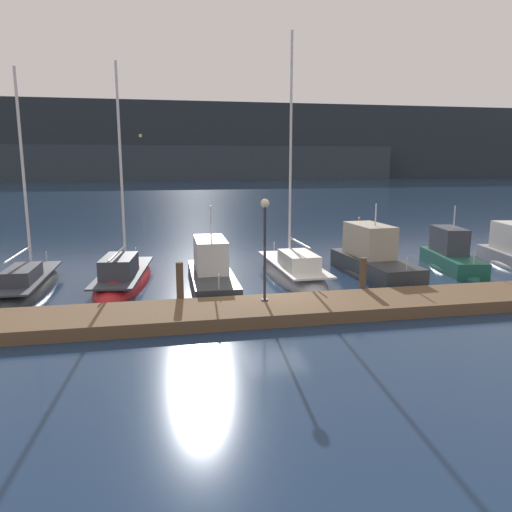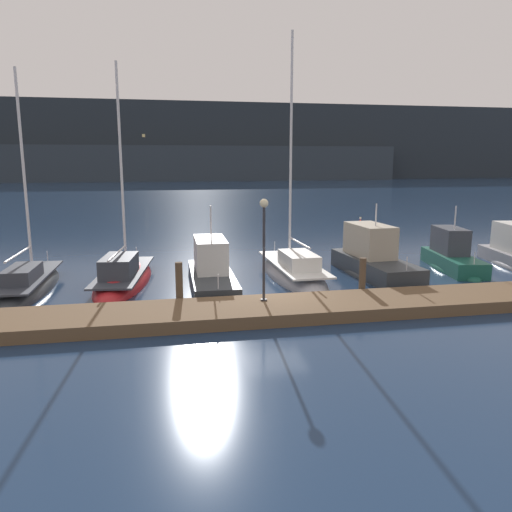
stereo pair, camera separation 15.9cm
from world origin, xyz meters
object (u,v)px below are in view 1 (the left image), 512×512
object	(u,v)px
motorboat_berth_8	(451,261)
dock_lamppost	(265,233)
motorboat_berth_7	(373,265)
sailboat_berth_6	(293,274)
sailboat_berth_3	(29,288)
sailboat_berth_4	(124,280)
motorboat_berth_5	(212,277)
channel_buoy	(359,232)

from	to	relation	value
motorboat_berth_8	dock_lamppost	bearing A→B (deg)	-153.96
motorboat_berth_7	sailboat_berth_6	bearing A→B (deg)	173.81
sailboat_berth_3	dock_lamppost	xyz separation A→B (m)	(9.47, -5.18, 2.89)
sailboat_berth_6	motorboat_berth_8	size ratio (longest dim) A/B	2.06
sailboat_berth_4	motorboat_berth_5	xyz separation A→B (m)	(4.01, -1.15, 0.20)
motorboat_berth_5	channel_buoy	bearing A→B (deg)	42.27
sailboat_berth_6	channel_buoy	bearing A→B (deg)	52.44
sailboat_berth_3	sailboat_berth_6	bearing A→B (deg)	1.10
channel_buoy	motorboat_berth_7	bearing A→B (deg)	-109.10
dock_lamppost	motorboat_berth_7	bearing A→B (deg)	36.86
channel_buoy	dock_lamppost	world-z (taller)	dock_lamppost
sailboat_berth_4	channel_buoy	distance (m)	18.29
motorboat_berth_7	motorboat_berth_8	size ratio (longest dim) A/B	1.17
motorboat_berth_5	motorboat_berth_7	xyz separation A→B (m)	(8.10, 0.32, 0.16)
sailboat_berth_4	dock_lamppost	bearing A→B (deg)	-46.66
sailboat_berth_4	sailboat_berth_6	size ratio (longest dim) A/B	0.87
motorboat_berth_8	dock_lamppost	distance (m)	12.80
motorboat_berth_5	channel_buoy	xyz separation A→B (m)	(11.65, 10.59, 0.26)
sailboat_berth_4	sailboat_berth_6	world-z (taller)	sailboat_berth_6
motorboat_berth_5	motorboat_berth_8	size ratio (longest dim) A/B	1.19
sailboat_berth_6	dock_lamppost	bearing A→B (deg)	-115.93
sailboat_berth_4	sailboat_berth_6	distance (m)	8.11
motorboat_berth_7	channel_buoy	xyz separation A→B (m)	(3.55, 10.26, 0.11)
sailboat_berth_4	channel_buoy	xyz separation A→B (m)	(15.66, 9.44, 0.46)
motorboat_berth_8	sailboat_berth_4	bearing A→B (deg)	178.99
dock_lamppost	sailboat_berth_6	bearing A→B (deg)	64.07
motorboat_berth_7	channel_buoy	size ratio (longest dim) A/B	4.10
sailboat_berth_4	motorboat_berth_8	world-z (taller)	sailboat_berth_4
sailboat_berth_4	motorboat_berth_7	distance (m)	12.14
channel_buoy	dock_lamppost	distance (m)	18.49
sailboat_berth_6	dock_lamppost	xyz separation A→B (m)	(-2.63, -5.41, 2.88)
sailboat_berth_4	dock_lamppost	distance (m)	8.47
sailboat_berth_3	motorboat_berth_5	bearing A→B (deg)	-3.77
sailboat_berth_3	motorboat_berth_8	bearing A→B (deg)	0.90
motorboat_berth_8	motorboat_berth_7	bearing A→B (deg)	-173.47
sailboat_berth_3	motorboat_berth_7	size ratio (longest dim) A/B	1.46
sailboat_berth_4	motorboat_berth_7	xyz separation A→B (m)	(12.11, -0.82, 0.36)
motorboat_berth_5	sailboat_berth_6	bearing A→B (deg)	10.51
sailboat_berth_3	channel_buoy	xyz separation A→B (m)	(19.66, 10.06, 0.48)
sailboat_berth_3	dock_lamppost	world-z (taller)	sailboat_berth_3
motorboat_berth_8	channel_buoy	bearing A→B (deg)	96.30
sailboat_berth_4	dock_lamppost	world-z (taller)	sailboat_berth_4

